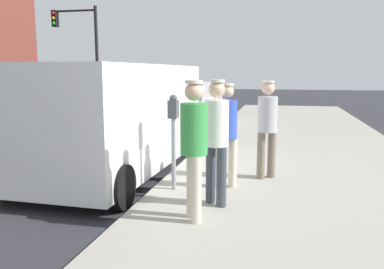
# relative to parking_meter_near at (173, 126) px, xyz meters

# --- Properties ---
(ground_plane) EXTENTS (80.00, 80.00, 0.00)m
(ground_plane) POSITION_rel_parking_meter_near_xyz_m (-1.35, 0.76, -1.18)
(ground_plane) COLOR #2D2D33
(sidewalk_slab) EXTENTS (5.00, 32.00, 0.15)m
(sidewalk_slab) POSITION_rel_parking_meter_near_xyz_m (2.15, 0.76, -1.11)
(sidewalk_slab) COLOR #9E998E
(sidewalk_slab) RESTS_ON ground
(parking_meter_near) EXTENTS (0.14, 0.18, 1.52)m
(parking_meter_near) POSITION_rel_parking_meter_near_xyz_m (0.00, 0.00, 0.00)
(parking_meter_near) COLOR gray
(parking_meter_near) RESTS_ON sidewalk_slab
(parking_meter_far) EXTENTS (0.14, 0.18, 1.52)m
(parking_meter_far) POSITION_rel_parking_meter_near_xyz_m (0.00, 5.68, 0.00)
(parking_meter_far) COLOR gray
(parking_meter_far) RESTS_ON sidewalk_slab
(pedestrian_in_green) EXTENTS (0.34, 0.34, 1.77)m
(pedestrian_in_green) POSITION_rel_parking_meter_near_xyz_m (0.60, -1.24, -0.01)
(pedestrian_in_green) COLOR beige
(pedestrian_in_green) RESTS_ON sidewalk_slab
(pedestrian_in_blue) EXTENTS (0.35, 0.34, 1.69)m
(pedestrian_in_blue) POSITION_rel_parking_meter_near_xyz_m (0.80, 0.29, -0.06)
(pedestrian_in_blue) COLOR beige
(pedestrian_in_blue) RESTS_ON sidewalk_slab
(pedestrian_in_gray) EXTENTS (0.34, 0.34, 1.72)m
(pedestrian_in_gray) POSITION_rel_parking_meter_near_xyz_m (1.42, 1.02, -0.04)
(pedestrian_in_gray) COLOR #726656
(pedestrian_in_gray) RESTS_ON sidewalk_slab
(pedestrian_in_white) EXTENTS (0.34, 0.34, 1.77)m
(pedestrian_in_white) POSITION_rel_parking_meter_near_xyz_m (0.78, -0.60, -0.01)
(pedestrian_in_white) COLOR #383D47
(pedestrian_in_white) RESTS_ON sidewalk_slab
(parked_van) EXTENTS (2.29, 5.27, 2.15)m
(parked_van) POSITION_rel_parking_meter_near_xyz_m (-1.50, 1.40, -0.03)
(parked_van) COLOR white
(parked_van) RESTS_ON ground
(parked_sedan_ahead) EXTENTS (2.05, 4.45, 1.65)m
(parked_sedan_ahead) POSITION_rel_parking_meter_near_xyz_m (-1.66, 8.10, -0.43)
(parked_sedan_ahead) COLOR #BCBCC1
(parked_sedan_ahead) RESTS_ON ground
(traffic_light_corner) EXTENTS (2.48, 0.42, 5.20)m
(traffic_light_corner) POSITION_rel_parking_meter_near_xyz_m (-8.23, 12.73, 2.34)
(traffic_light_corner) COLOR black
(traffic_light_corner) RESTS_ON ground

